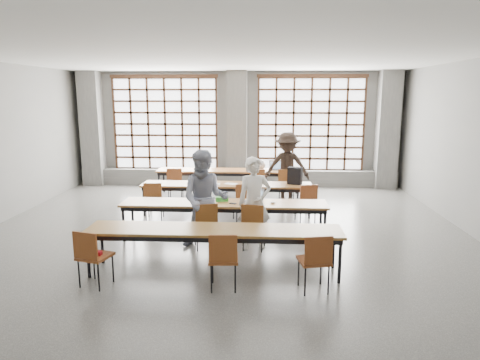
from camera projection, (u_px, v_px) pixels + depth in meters
The scene contains 39 objects.
floor at pixel (221, 242), 8.24m from camera, with size 11.00×11.00×0.00m, color #4F4F4C.
ceiling at pixel (219, 54), 7.55m from camera, with size 11.00×11.00×0.00m, color silver.
wall_back at pixel (238, 129), 13.28m from camera, with size 10.00×10.00×0.00m, color slate.
wall_front at pixel (127, 274), 2.51m from camera, with size 10.00×10.00×0.00m, color slate.
column_left at pixel (92, 129), 13.24m from camera, with size 0.60×0.55×3.50m, color #525250.
column_mid at pixel (237, 130), 13.01m from camera, with size 0.60×0.55×3.50m, color #525250.
column_right at pixel (387, 130), 12.77m from camera, with size 0.60×0.55×3.50m, color #525250.
window_left at pixel (165, 124), 13.29m from camera, with size 3.32×0.12×3.00m.
window_right at pixel (311, 125), 13.06m from camera, with size 3.32×0.12×3.00m.
sill_ledge at pixel (237, 178), 13.38m from camera, with size 9.80×0.35×0.50m, color #525250.
desk_row_a at pixel (229, 172), 11.98m from camera, with size 4.00×0.70×0.73m.
desk_row_b at pixel (227, 186), 10.09m from camera, with size 4.00×0.70×0.73m.
desk_row_c at pixel (224, 206), 8.34m from camera, with size 4.00×0.70×0.73m.
desk_row_d at pixel (214, 233), 6.70m from camera, with size 4.00×0.70×0.73m.
chair_back_left at pixel (175, 180), 11.46m from camera, with size 0.45×0.45×0.88m.
chair_back_mid at pixel (257, 181), 11.34m from camera, with size 0.45×0.46×0.88m.
chair_back_right at pixel (286, 182), 11.31m from camera, with size 0.50×0.50×0.88m.
chair_mid_left at pixel (154, 197), 9.58m from camera, with size 0.46×0.46×0.88m.
chair_mid_centre at pixel (243, 198), 9.48m from camera, with size 0.52×0.52×0.88m.
chair_mid_right at pixel (307, 199), 9.41m from camera, with size 0.51×0.52×0.88m.
chair_front_left at pixel (206, 221), 7.76m from camera, with size 0.52×0.52×0.88m.
chair_front_right at pixel (253, 222), 7.72m from camera, with size 0.48×0.48×0.88m.
chair_near_left at pixel (91, 253), 6.21m from camera, with size 0.52×0.52×0.88m.
chair_near_mid at pixel (223, 255), 6.10m from camera, with size 0.45×0.45×0.88m.
chair_near_right at pixel (316, 257), 6.03m from camera, with size 0.49×0.49×0.88m.
student_male at pixel (254, 203), 7.78m from camera, with size 0.62×0.41×1.70m, color white.
student_female at pixel (205, 199), 7.82m from camera, with size 0.88×0.69×1.82m, color navy.
student_back at pixel (287, 167), 11.36m from camera, with size 1.18×0.68×1.83m, color black.
laptop_front at pixel (254, 198), 8.38m from camera, with size 0.45×0.43×0.26m.
laptop_back at pixel (276, 167), 11.99m from camera, with size 0.44×0.40×0.26m.
mouse at pixel (273, 202), 8.25m from camera, with size 0.10×0.06×0.04m, color white.
green_box at pixel (222, 199), 8.40m from camera, with size 0.25×0.09×0.09m, color green.
phone at pixel (233, 203), 8.22m from camera, with size 0.13×0.06×0.01m, color black.
paper_sheet_a at pixel (202, 183), 10.16m from camera, with size 0.30×0.21×0.00m, color white.
paper_sheet_b at pixel (214, 184), 10.05m from camera, with size 0.30×0.21×0.00m, color white.
paper_sheet_c at pixel (231, 184), 10.07m from camera, with size 0.30×0.21×0.00m, color white.
backpack at pixel (295, 176), 10.01m from camera, with size 0.32×0.20×0.40m, color black.
plastic_bag at pixel (261, 165), 11.94m from camera, with size 0.26×0.21×0.29m, color silver.
red_pouch at pixel (95, 253), 6.29m from camera, with size 0.20×0.08×0.06m, color #A5141D.
Camera 1 is at (0.79, -7.81, 2.78)m, focal length 32.00 mm.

